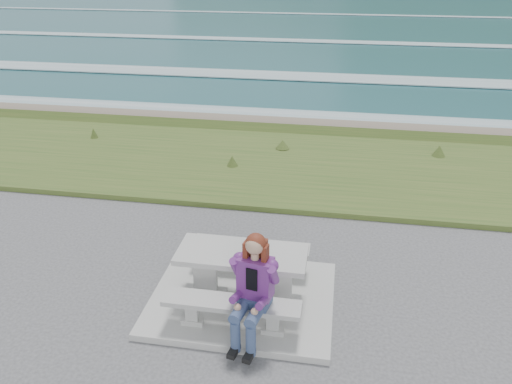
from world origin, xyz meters
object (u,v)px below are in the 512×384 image
at_px(bench_seaward, 251,249).
at_px(seated_woman, 251,305).
at_px(bench_landward, 232,307).
at_px(picnic_table, 242,262).

distance_m(bench_seaward, seated_woman, 1.57).
bearing_deg(bench_seaward, seated_woman, -79.69).
xyz_separation_m(bench_landward, seated_woman, (0.28, -0.14, 0.19)).
height_order(bench_landward, bench_seaward, same).
xyz_separation_m(bench_seaward, seated_woman, (0.28, -1.54, 0.19)).
distance_m(bench_landward, bench_seaward, 1.40).
relative_size(bench_seaward, seated_woman, 1.23).
relative_size(picnic_table, bench_seaward, 1.00).
relative_size(bench_landward, seated_woman, 1.23).
height_order(picnic_table, bench_landward, picnic_table).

